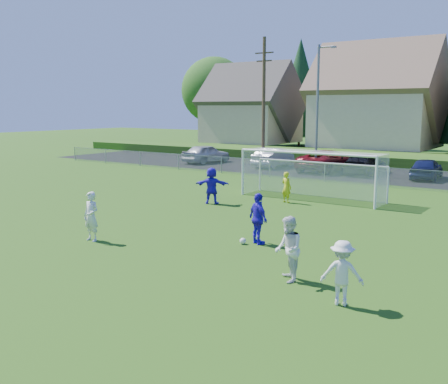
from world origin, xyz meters
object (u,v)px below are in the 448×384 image
at_px(car_e, 426,169).
at_px(car_d, 365,164).
at_px(player_white_c, 342,273).
at_px(player_white_a, 91,216).
at_px(soccer_ball, 243,241).
at_px(player_blue_a, 258,219).
at_px(player_blue_b, 212,185).
at_px(car_b, 273,158).
at_px(goalkeeper, 286,187).
at_px(player_white_b, 288,249).
at_px(car_a, 206,154).
at_px(car_c, 328,161).
at_px(soccer_goal, 313,167).

bearing_deg(car_e, car_d, -7.66).
bearing_deg(player_white_c, car_d, -89.76).
bearing_deg(car_d, player_white_a, 83.53).
xyz_separation_m(soccer_ball, player_white_a, (-4.64, -2.66, 0.77)).
height_order(player_white_c, player_blue_a, player_blue_a).
bearing_deg(player_blue_a, player_blue_b, -13.72).
bearing_deg(car_b, soccer_ball, 114.48).
relative_size(player_blue_a, goalkeeper, 1.16).
relative_size(player_white_b, player_white_c, 1.14).
bearing_deg(car_a, player_white_b, 137.04).
height_order(car_c, car_e, car_c).
distance_m(player_white_c, goalkeeper, 13.63).
distance_m(player_white_a, car_a, 26.67).
xyz_separation_m(car_b, car_e, (11.77, -0.43, -0.05)).
distance_m(soccer_ball, player_blue_a, 0.94).
relative_size(soccer_ball, player_white_a, 0.13).
bearing_deg(player_white_c, player_white_a, -22.90).
relative_size(player_white_b, car_c, 0.31).
distance_m(player_blue_b, car_c, 15.50).
height_order(car_a, car_c, car_c).
distance_m(car_c, car_d, 2.77).
bearing_deg(player_white_b, player_blue_b, -170.78).
bearing_deg(player_white_b, car_b, 173.36).
distance_m(player_blue_b, soccer_goal, 5.46).
distance_m(player_white_c, car_b, 29.38).
bearing_deg(player_white_b, car_c, 164.41).
xyz_separation_m(soccer_ball, player_blue_a, (0.42, 0.32, 0.78)).
bearing_deg(car_b, player_white_b, 117.79).
height_order(player_white_a, goalkeeper, player_white_a).
distance_m(soccer_ball, player_white_c, 6.05).
bearing_deg(car_d, goalkeeper, 90.08).
distance_m(player_white_c, player_blue_b, 13.79).
bearing_deg(player_blue_b, car_b, -97.91).
relative_size(player_white_a, car_a, 0.38).
bearing_deg(player_white_b, soccer_goal, 165.54).
bearing_deg(car_b, car_a, 1.81).
bearing_deg(car_e, player_blue_b, 62.97).
xyz_separation_m(player_white_b, player_white_c, (1.86, -0.80, -0.11)).
bearing_deg(player_white_a, player_blue_a, 29.01).
height_order(player_white_b, player_blue_b, player_blue_b).
height_order(player_white_b, player_blue_a, player_white_b).
bearing_deg(car_d, car_e, 173.34).
height_order(player_white_a, car_e, player_white_a).
xyz_separation_m(player_white_c, car_a, (-22.19, 24.23, -0.00)).
height_order(car_a, car_e, car_a).
bearing_deg(car_a, player_white_c, 138.58).
distance_m(goalkeeper, soccer_goal, 2.13).
xyz_separation_m(player_white_c, player_blue_a, (-4.56, 3.69, 0.10)).
height_order(car_c, car_d, car_c).
xyz_separation_m(car_b, car_c, (4.72, -0.23, 0.04)).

